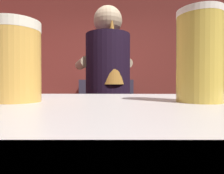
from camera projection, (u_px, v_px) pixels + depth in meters
wall_back at (107, 72)px, 3.54m from camera, size 5.20×0.10×2.70m
prep_counter at (134, 151)px, 1.92m from camera, size 2.10×0.60×0.90m
back_shelf at (107, 114)px, 3.28m from camera, size 0.90×0.36×1.20m
bartender at (108, 100)px, 1.46m from camera, size 0.50×0.56×1.72m
knife_block at (195, 96)px, 2.01m from camera, size 0.10×0.08×0.27m
mixing_bowl at (84, 103)px, 2.03m from camera, size 0.17×0.17×0.05m
chefs_knife at (138, 107)px, 1.86m from camera, size 0.24×0.11×0.01m
pint_glass_near at (199, 56)px, 0.31m from camera, size 0.07×0.07×0.15m
pint_glass_far at (17, 62)px, 0.31m from camera, size 0.08×0.08×0.13m
bottle_hot_sauce at (113, 75)px, 3.18m from camera, size 0.06×0.06×0.21m
bottle_olive_oil at (115, 76)px, 3.30m from camera, size 0.06×0.06×0.18m
bottle_vinegar at (123, 76)px, 3.31m from camera, size 0.07×0.07×0.18m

